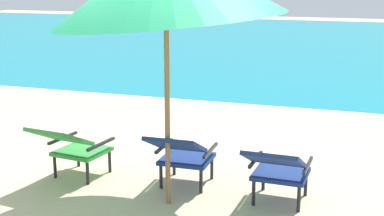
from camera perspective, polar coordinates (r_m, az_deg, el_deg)
name	(u,v)px	position (r m, az deg, el deg)	size (l,w,h in m)	color
ground_plane	(256,104)	(9.59, 6.67, 0.37)	(40.00, 40.00, 0.00)	#CCB78E
ocean_band	(315,43)	(18.37, 12.59, 6.56)	(40.00, 18.00, 0.01)	teal
lounge_chair_left	(72,145)	(6.10, -12.36, -3.76)	(0.64, 0.93, 0.68)	#338E3D
lounge_chair_center	(182,153)	(5.71, -1.07, -4.65)	(0.56, 0.88, 0.68)	navy
lounge_chair_right	(278,168)	(5.35, 8.87, -6.13)	(0.56, 0.89, 0.68)	navy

